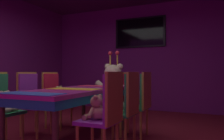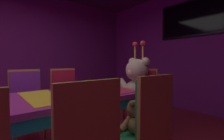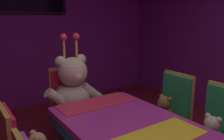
{
  "view_description": "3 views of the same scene",
  "coord_description": "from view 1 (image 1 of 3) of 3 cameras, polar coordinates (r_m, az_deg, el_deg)",
  "views": [
    {
      "loc": [
        1.91,
        -2.84,
        0.97
      ],
      "look_at": [
        0.17,
        0.97,
        1.03
      ],
      "focal_mm": 37.61,
      "sensor_mm": 36.0,
      "label": 1
    },
    {
      "loc": [
        1.63,
        -0.44,
        1.08
      ],
      "look_at": [
        -0.18,
        1.04,
        0.97
      ],
      "focal_mm": 25.35,
      "sensor_mm": 36.0,
      "label": 2
    },
    {
      "loc": [
        -1.12,
        -1.07,
        1.57
      ],
      "look_at": [
        0.19,
        0.84,
        1.06
      ],
      "focal_mm": 37.21,
      "sensor_mm": 36.0,
      "label": 3
    }
  ],
  "objects": [
    {
      "name": "chair_right_1",
      "position": [
        3.07,
        3.79,
        -7.75
      ],
      "size": [
        0.42,
        0.41,
        0.98
      ],
      "rotation": [
        0.0,
        0.0,
        3.14
      ],
      "color": "#268C4C",
      "rests_on": "ground_plane"
    },
    {
      "name": "chair_right_2",
      "position": [
        3.61,
        7.24,
        -6.7
      ],
      "size": [
        0.42,
        0.41,
        0.98
      ],
      "rotation": [
        0.0,
        0.0,
        3.14
      ],
      "color": "#268C4C",
      "rests_on": "ground_plane"
    },
    {
      "name": "king_teddy_bear",
      "position": [
        4.63,
        0.18,
        -3.32
      ],
      "size": [
        0.74,
        0.57,
        0.95
      ],
      "rotation": [
        0.0,
        0.0,
        -1.57
      ],
      "color": "beige",
      "rests_on": "throne_chair"
    },
    {
      "name": "teddy_left_0",
      "position": [
        3.44,
        -24.43,
        -7.23
      ],
      "size": [
        0.23,
        0.3,
        0.28
      ],
      "color": "beige",
      "rests_on": "chair_left_0"
    },
    {
      "name": "teddy_right_1",
      "position": [
        3.12,
        1.31,
        -7.94
      ],
      "size": [
        0.23,
        0.3,
        0.28
      ],
      "rotation": [
        0.0,
        0.0,
        3.14
      ],
      "color": "beige",
      "rests_on": "chair_right_1"
    },
    {
      "name": "teddy_right_2",
      "position": [
        3.65,
        5.05,
        -6.76
      ],
      "size": [
        0.25,
        0.32,
        0.3
      ],
      "rotation": [
        0.0,
        0.0,
        3.14
      ],
      "color": "brown",
      "rests_on": "chair_right_2"
    },
    {
      "name": "teddy_left_2",
      "position": [
        4.3,
        -12.57,
        -5.96
      ],
      "size": [
        0.23,
        0.3,
        0.28
      ],
      "color": "tan",
      "rests_on": "chair_left_2"
    },
    {
      "name": "banquet_table",
      "position": [
        3.44,
        -9.33,
        -6.06
      ],
      "size": [
        0.9,
        2.02,
        0.75
      ],
      "color": "#B22D8C",
      "rests_on": "ground_plane"
    },
    {
      "name": "chair_left_2",
      "position": [
        4.39,
        -14.07,
        -5.62
      ],
      "size": [
        0.42,
        0.41,
        0.98
      ],
      "color": "red",
      "rests_on": "ground_plane"
    },
    {
      "name": "chair_left_1",
      "position": [
        3.97,
        -19.21,
        -6.12
      ],
      "size": [
        0.42,
        0.41,
        0.98
      ],
      "color": "purple",
      "rests_on": "ground_plane"
    },
    {
      "name": "chair_right_0",
      "position": [
        2.55,
        -0.99,
        -9.19
      ],
      "size": [
        0.42,
        0.41,
        0.98
      ],
      "rotation": [
        0.0,
        0.0,
        3.14
      ],
      "color": "purple",
      "rests_on": "ground_plane"
    },
    {
      "name": "teddy_right_0",
      "position": [
        2.61,
        -3.86,
        -9.42
      ],
      "size": [
        0.23,
        0.29,
        0.27
      ],
      "rotation": [
        0.0,
        0.0,
        3.14
      ],
      "color": "tan",
      "rests_on": "chair_right_0"
    },
    {
      "name": "throne_chair",
      "position": [
        4.8,
        1.04,
        -5.22
      ],
      "size": [
        0.41,
        0.42,
        0.98
      ],
      "rotation": [
        0.0,
        0.0,
        -1.57
      ],
      "color": "red",
      "rests_on": "ground_plane"
    },
    {
      "name": "wall_tv",
      "position": [
        6.34,
        6.75,
        9.05
      ],
      "size": [
        1.37,
        0.06,
        0.79
      ],
      "color": "black"
    },
    {
      "name": "wall_back",
      "position": [
        6.35,
        7.01,
        3.13
      ],
      "size": [
        5.2,
        0.12,
        2.8
      ],
      "primitive_type": "cube",
      "color": "#721E72",
      "rests_on": "ground_plane"
    }
  ]
}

